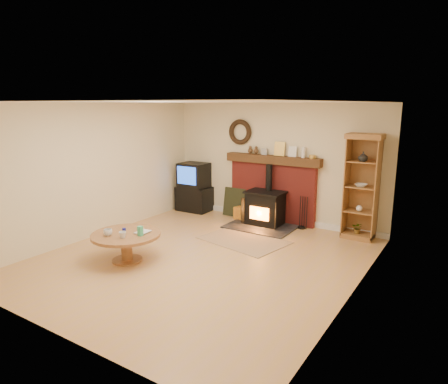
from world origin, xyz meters
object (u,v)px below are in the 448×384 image
Objects in this scene: wood_stove at (265,209)px; curio_cabinet at (362,187)px; tv_unit at (194,188)px; coffee_table at (126,239)px.

wood_stove is 2.05m from curio_cabinet.
curio_cabinet is (3.95, 0.09, 0.45)m from tv_unit.
tv_unit reaches higher than coffee_table.
tv_unit is 1.03× the size of coffee_table.
coffee_table is (1.00, -3.23, -0.17)m from tv_unit.
tv_unit is 3.38m from coffee_table.
coffee_table is (-1.02, -3.03, 0.03)m from wood_stove.
curio_cabinet is 1.79× the size of coffee_table.
wood_stove is 0.69× the size of curio_cabinet.
curio_cabinet is at bearing 1.27° from tv_unit.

